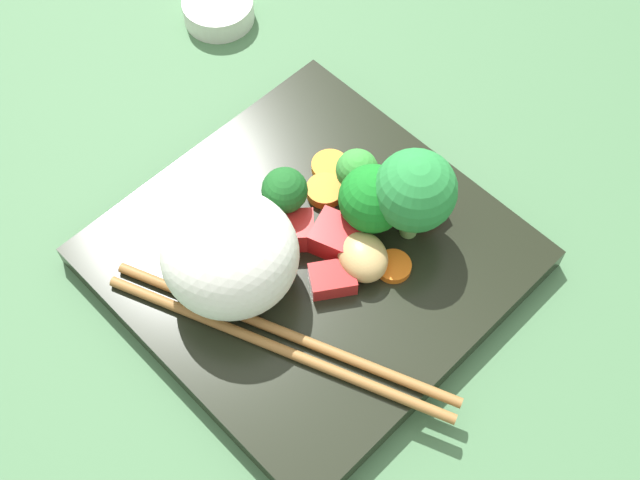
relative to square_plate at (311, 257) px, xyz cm
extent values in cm
cube|color=#447047|center=(0.00, 0.00, -1.95)|extent=(110.00, 110.00, 2.00)
cube|color=black|center=(0.00, 0.00, 0.00)|extent=(25.86, 25.86, 1.89)
ellipsoid|color=white|center=(-2.12, -5.23, 4.61)|extent=(11.71, 11.65, 7.33)
cylinder|color=#65A142|center=(-3.39, 1.03, 1.99)|extent=(1.41, 1.54, 2.19)
sphere|color=#1B5B22|center=(-3.25, 0.89, 4.15)|extent=(3.18, 3.18, 3.18)
cylinder|color=#63A145|center=(1.66, 4.41, 1.93)|extent=(1.65, 1.75, 2.06)
sphere|color=#187C23|center=(1.57, 4.43, 4.22)|extent=(4.71, 4.71, 4.71)
cylinder|color=#659E45|center=(-1.34, 6.01, 1.65)|extent=(1.48, 1.45, 1.53)
sphere|color=green|center=(-1.17, 5.95, 3.32)|extent=(3.03, 3.03, 3.03)
cylinder|color=#7CB65F|center=(3.91, 5.79, 2.40)|extent=(1.69, 1.69, 2.91)
sphere|color=#29893E|center=(3.74, 6.07, 5.64)|extent=(5.61, 5.61, 5.61)
cylinder|color=orange|center=(-3.74, 5.97, 1.28)|extent=(3.66, 3.66, 0.66)
cylinder|color=orange|center=(0.61, 7.43, 1.21)|extent=(4.06, 4.06, 0.52)
cylinder|color=orange|center=(5.07, 2.86, 1.23)|extent=(3.40, 3.40, 0.57)
cylinder|color=orange|center=(-2.53, 4.11, 1.34)|extent=(3.27, 3.27, 0.79)
cube|color=red|center=(2.85, -0.87, 1.63)|extent=(3.58, 3.76, 1.38)
cube|color=red|center=(3.63, 7.96, 1.90)|extent=(2.19, 2.21, 1.91)
cube|color=red|center=(-1.50, 0.33, 1.94)|extent=(3.54, 3.54, 1.99)
cube|color=red|center=(0.97, 1.59, 1.95)|extent=(3.90, 3.71, 2.01)
ellipsoid|color=tan|center=(2.02, 9.41, 1.96)|extent=(3.64, 4.03, 2.02)
ellipsoid|color=tan|center=(3.37, 1.55, 2.18)|extent=(4.88, 4.55, 2.47)
cylinder|color=olive|center=(3.49, -6.87, 1.29)|extent=(23.09, 8.98, 0.69)
cylinder|color=olive|center=(3.10, -5.79, 1.29)|extent=(23.09, 8.98, 0.69)
cylinder|color=silver|center=(-22.39, 12.06, 0.04)|extent=(6.02, 6.02, 1.96)
camera|label=1|loc=(20.06, -20.32, 50.62)|focal=46.49mm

